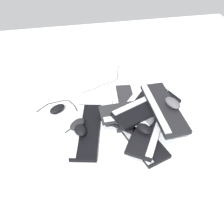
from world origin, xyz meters
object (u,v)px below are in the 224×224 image
at_px(keyboard_1, 138,135).
at_px(mouse_2, 77,124).
at_px(keyboard_7, 163,107).
at_px(keyboard_3, 137,107).
at_px(keyboard_2, 124,106).
at_px(mouse_1, 57,109).
at_px(keyboard_6, 147,107).
at_px(keyboard_0, 86,130).
at_px(keyboard_5, 148,128).
at_px(mouse_4, 80,129).
at_px(mouse_6, 143,128).
at_px(keyboard_4, 135,110).
at_px(mouse_5, 141,124).
at_px(mouse_3, 148,121).
at_px(mouse_0, 173,103).

bearing_deg(keyboard_1, mouse_2, -19.06).
xyz_separation_m(keyboard_7, mouse_2, (0.52, -0.04, -0.08)).
distance_m(keyboard_3, mouse_2, 0.41).
distance_m(keyboard_2, mouse_1, 0.45).
distance_m(keyboard_3, keyboard_6, 0.10).
height_order(keyboard_2, keyboard_6, keyboard_6).
bearing_deg(keyboard_7, keyboard_0, -1.48).
bearing_deg(mouse_1, keyboard_7, 124.59).
distance_m(keyboard_7, mouse_2, 0.53).
bearing_deg(keyboard_2, keyboard_5, 110.34).
bearing_deg(keyboard_0, mouse_4, 23.54).
bearing_deg(keyboard_3, mouse_6, 83.33).
bearing_deg(mouse_6, keyboard_4, -22.73).
bearing_deg(mouse_5, mouse_2, 179.58).
height_order(keyboard_2, keyboard_3, keyboard_3).
height_order(keyboard_0, mouse_1, mouse_1).
xyz_separation_m(keyboard_1, mouse_2, (0.35, -0.12, 0.04)).
relative_size(keyboard_2, keyboard_7, 1.02).
bearing_deg(keyboard_3, mouse_4, 18.54).
bearing_deg(keyboard_6, keyboard_3, -65.32).
distance_m(keyboard_0, keyboard_5, 0.38).
xyz_separation_m(keyboard_0, keyboard_2, (-0.27, -0.17, 0.00)).
distance_m(keyboard_1, keyboard_2, 0.26).
height_order(keyboard_6, mouse_4, keyboard_6).
relative_size(keyboard_5, keyboard_6, 0.98).
height_order(keyboard_5, mouse_1, keyboard_5).
relative_size(mouse_1, mouse_3, 1.00).
relative_size(keyboard_7, mouse_2, 4.02).
xyz_separation_m(keyboard_0, mouse_3, (-0.37, 0.05, 0.07)).
xyz_separation_m(mouse_0, mouse_3, (0.15, 0.03, -0.09)).
bearing_deg(mouse_6, mouse_1, 31.76).
height_order(keyboard_3, mouse_1, keyboard_3).
xyz_separation_m(keyboard_0, keyboard_1, (-0.30, 0.09, 0.00)).
bearing_deg(keyboard_2, keyboard_1, 95.38).
xyz_separation_m(keyboard_0, keyboard_4, (-0.32, -0.05, 0.06)).
relative_size(keyboard_6, mouse_0, 4.22).
relative_size(keyboard_5, keyboard_7, 1.02).
distance_m(keyboard_6, mouse_0, 0.16).
relative_size(keyboard_7, mouse_5, 4.02).
xyz_separation_m(keyboard_5, mouse_6, (0.04, 0.02, 0.04)).
distance_m(keyboard_3, mouse_5, 0.19).
bearing_deg(keyboard_6, keyboard_2, -49.73).
height_order(mouse_0, mouse_4, mouse_0).
relative_size(keyboard_0, keyboard_2, 1.02).
height_order(keyboard_1, keyboard_3, keyboard_3).
height_order(keyboard_0, keyboard_5, keyboard_5).
relative_size(keyboard_3, mouse_3, 3.92).
height_order(keyboard_0, mouse_4, mouse_4).
bearing_deg(keyboard_4, mouse_3, 115.56).
bearing_deg(keyboard_3, mouse_1, -11.65).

